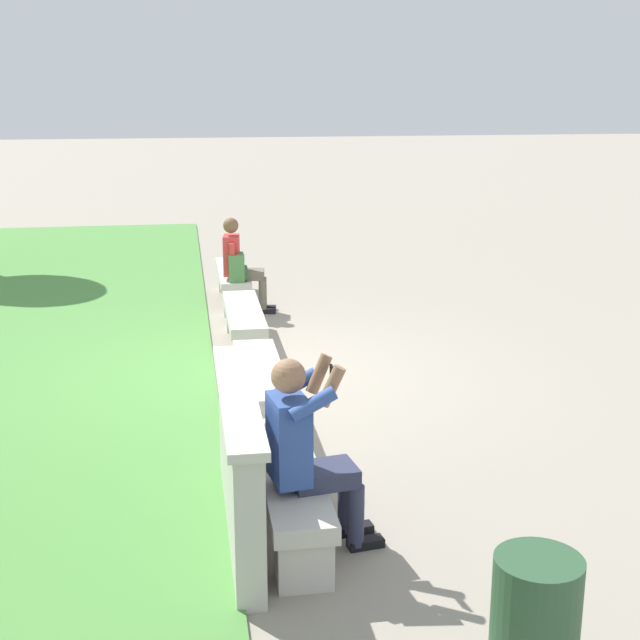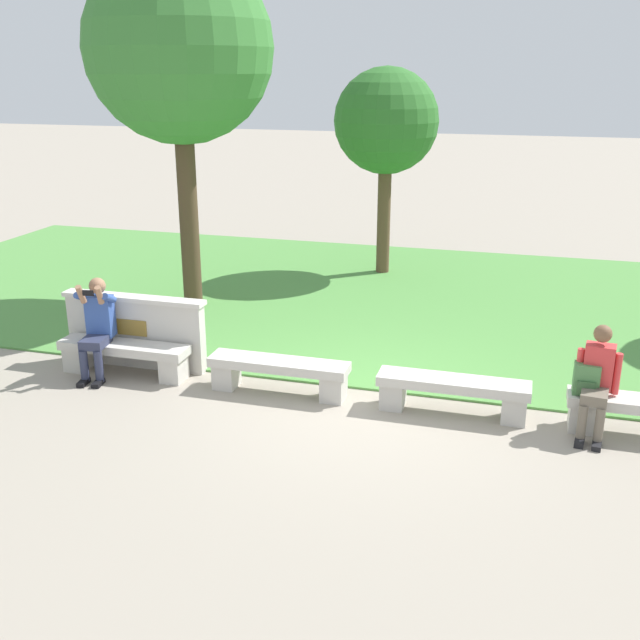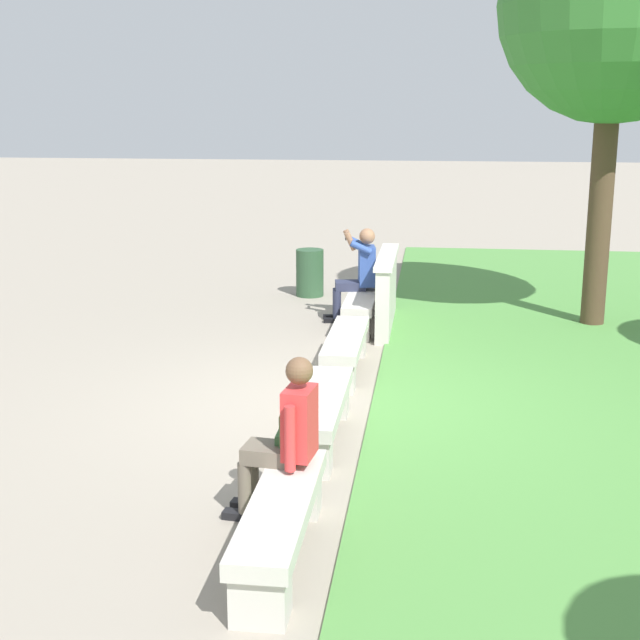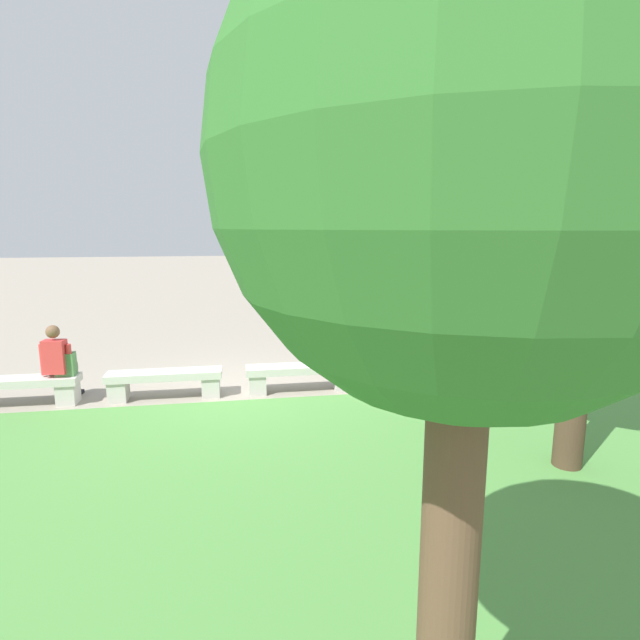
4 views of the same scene
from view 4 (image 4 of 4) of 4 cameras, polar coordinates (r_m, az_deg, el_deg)
ground_plane at (r=8.43m, az=-9.73°, el=-8.38°), size 80.00×80.00×0.00m
grass_strip at (r=4.51m, az=-9.95°, el=-26.54°), size 20.36×8.00×0.03m
bench_main at (r=8.92m, az=11.88°, el=-5.40°), size 1.80×0.40×0.45m
bench_near at (r=8.40m, az=-2.26°, el=-6.19°), size 1.80×0.40×0.45m
bench_mid at (r=8.43m, az=-17.29°, el=-6.62°), size 1.80×0.40×0.45m
bench_far at (r=9.01m, az=-31.30°, el=-6.62°), size 1.80×0.40×0.45m
backrest_wall_with_plaque at (r=8.56m, az=12.76°, el=-4.59°), size 2.07×0.24×1.01m
person_photographer at (r=9.00m, az=13.71°, el=-2.44°), size 0.51×0.76×1.32m
person_distant at (r=8.76m, az=-27.66°, el=-4.18°), size 0.48×0.70×1.26m
backpack at (r=8.69m, az=-27.06°, el=-4.54°), size 0.28×0.24×0.43m
tree_behind_wall at (r=6.21m, az=29.76°, el=23.10°), size 3.01×3.01×5.74m
tree_right_background at (r=2.05m, az=16.83°, el=16.24°), size 2.00×2.00×3.98m
trash_bin at (r=10.57m, az=19.62°, el=-2.84°), size 0.44×0.44×0.75m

